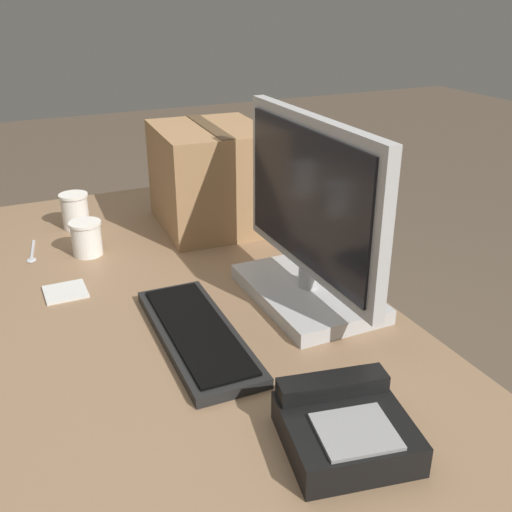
# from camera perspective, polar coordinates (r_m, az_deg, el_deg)

# --- Properties ---
(office_desk) EXTENTS (1.80, 0.90, 0.72)m
(office_desk) POSITION_cam_1_polar(r_m,az_deg,el_deg) (1.57, -6.73, -16.69)
(office_desk) COLOR #8C6B4C
(office_desk) RESTS_ON ground_plane
(monitor) EXTENTS (0.54, 0.23, 0.42)m
(monitor) POSITION_cam_1_polar(r_m,az_deg,el_deg) (1.33, 5.10, 2.57)
(monitor) COLOR #B7B7B7
(monitor) RESTS_ON office_desk
(keyboard) EXTENTS (0.43, 0.16, 0.03)m
(keyboard) POSITION_cam_1_polar(r_m,az_deg,el_deg) (1.25, -5.53, -7.39)
(keyboard) COLOR black
(keyboard) RESTS_ON office_desk
(desk_phone) EXTENTS (0.22, 0.23, 0.08)m
(desk_phone) POSITION_cam_1_polar(r_m,az_deg,el_deg) (0.99, 8.45, -15.80)
(desk_phone) COLOR black
(desk_phone) RESTS_ON office_desk
(paper_cup_left) EXTENTS (0.08, 0.08, 0.11)m
(paper_cup_left) POSITION_cam_1_polar(r_m,az_deg,el_deg) (1.86, -16.85, 4.14)
(paper_cup_left) COLOR white
(paper_cup_left) RESTS_ON office_desk
(paper_cup_right) EXTENTS (0.09, 0.09, 0.09)m
(paper_cup_right) POSITION_cam_1_polar(r_m,az_deg,el_deg) (1.67, -15.84, 1.65)
(paper_cup_right) COLOR white
(paper_cup_right) RESTS_ON office_desk
(spoon) EXTENTS (0.15, 0.04, 0.00)m
(spoon) POSITION_cam_1_polar(r_m,az_deg,el_deg) (1.72, -20.56, 0.10)
(spoon) COLOR silver
(spoon) RESTS_ON office_desk
(cardboard_box) EXTENTS (0.36, 0.32, 0.30)m
(cardboard_box) POSITION_cam_1_polar(r_m,az_deg,el_deg) (1.79, -4.31, 7.50)
(cardboard_box) COLOR #9E754C
(cardboard_box) RESTS_ON office_desk
(sticky_note_pad) EXTENTS (0.10, 0.10, 0.01)m
(sticky_note_pad) POSITION_cam_1_polar(r_m,az_deg,el_deg) (1.49, -17.70, -3.26)
(sticky_note_pad) COLOR silver
(sticky_note_pad) RESTS_ON office_desk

